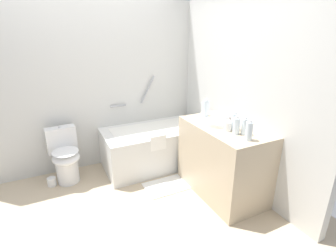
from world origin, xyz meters
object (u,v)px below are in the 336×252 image
(bath_mat, at_px, (168,185))
(water_bottle_4, at_px, (245,126))
(water_bottle_0, at_px, (204,109))
(drinking_glass_0, at_px, (228,126))
(bathtub, at_px, (154,145))
(sink_faucet, at_px, (230,120))
(toilet_paper_roll, at_px, (52,182))
(water_bottle_5, at_px, (236,126))
(toilet, at_px, (65,157))
(water_bottle_3, at_px, (206,110))
(water_bottle_1, at_px, (234,121))
(sink_basin, at_px, (217,122))
(water_bottle_2, at_px, (249,131))

(bath_mat, bearing_deg, water_bottle_4, -50.64)
(water_bottle_0, distance_m, drinking_glass_0, 0.58)
(bathtub, distance_m, water_bottle_0, 0.99)
(sink_faucet, xyz_separation_m, toilet_paper_roll, (-2.05, 0.97, -0.85))
(water_bottle_5, relative_size, drinking_glass_0, 1.88)
(drinking_glass_0, xyz_separation_m, bath_mat, (-0.46, 0.52, -0.92))
(toilet, distance_m, sink_faucet, 2.17)
(water_bottle_3, relative_size, water_bottle_4, 1.36)
(toilet, xyz_separation_m, toilet_paper_roll, (-0.21, -0.04, -0.29))
(water_bottle_1, relative_size, water_bottle_5, 1.06)
(sink_basin, distance_m, water_bottle_5, 0.34)
(sink_faucet, height_order, water_bottle_3, water_bottle_3)
(toilet_paper_roll, bearing_deg, sink_faucet, -25.23)
(water_bottle_3, height_order, water_bottle_5, water_bottle_3)
(water_bottle_4, height_order, water_bottle_5, water_bottle_5)
(water_bottle_2, bearing_deg, water_bottle_3, 90.42)
(sink_basin, xyz_separation_m, water_bottle_1, (0.06, -0.23, 0.07))
(water_bottle_0, distance_m, water_bottle_3, 0.15)
(bathtub, height_order, water_bottle_4, bathtub)
(toilet, bearing_deg, bathtub, 81.56)
(sink_basin, relative_size, toilet_paper_roll, 2.90)
(water_bottle_0, xyz_separation_m, water_bottle_5, (-0.06, -0.68, 0.00))
(toilet, height_order, water_bottle_0, water_bottle_0)
(bathtub, distance_m, bath_mat, 0.70)
(water_bottle_2, distance_m, water_bottle_5, 0.19)
(sink_basin, height_order, water_bottle_4, water_bottle_4)
(water_bottle_0, relative_size, water_bottle_3, 0.74)
(sink_basin, relative_size, water_bottle_5, 1.66)
(water_bottle_0, distance_m, water_bottle_5, 0.68)
(sink_faucet, height_order, water_bottle_0, water_bottle_0)
(sink_basin, height_order, toilet_paper_roll, sink_basin)
(sink_basin, height_order, water_bottle_2, water_bottle_2)
(water_bottle_5, bearing_deg, water_bottle_4, -37.40)
(water_bottle_2, distance_m, toilet_paper_roll, 2.55)
(water_bottle_1, bearing_deg, bath_mat, 136.93)
(drinking_glass_0, height_order, toilet_paper_roll, drinking_glass_0)
(water_bottle_0, relative_size, toilet_paper_roll, 1.73)
(water_bottle_3, distance_m, toilet_paper_roll, 2.20)
(bathtub, bearing_deg, water_bottle_4, -69.31)
(sink_basin, relative_size, water_bottle_2, 1.54)
(bathtub, bearing_deg, toilet_paper_roll, 177.75)
(bathtub, height_order, water_bottle_1, bathtub)
(toilet, bearing_deg, toilet_paper_roll, -84.13)
(water_bottle_1, relative_size, toilet_paper_roll, 1.85)
(bathtub, bearing_deg, toilet, 175.66)
(sink_basin, bearing_deg, bathtub, 115.19)
(water_bottle_0, bearing_deg, water_bottle_1, -89.09)
(bath_mat, bearing_deg, water_bottle_1, -43.07)
(sink_basin, distance_m, drinking_glass_0, 0.23)
(sink_basin, distance_m, toilet_paper_roll, 2.26)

